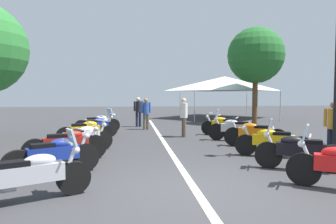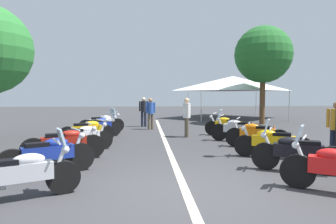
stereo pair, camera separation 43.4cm
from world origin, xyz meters
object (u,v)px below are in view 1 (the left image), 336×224
object	(u,v)px
roadside_tree_0	(256,56)
motorcycle_right_row_5	(224,125)
motorcycle_left_row_6	(98,123)
bystander_3	(184,114)
motorcycle_right_row_2	(272,141)
motorcycle_left_row_0	(31,175)
motorcycle_left_row_1	(54,155)
motorcycle_left_row_5	(96,127)
motorcycle_right_row_3	(255,134)
bystander_1	(146,111)
bystander_2	(334,124)
traffic_cone_0	(270,132)
motorcycle_left_row_2	(67,144)
motorcycle_right_row_1	(299,151)
bystander_0	(138,110)
motorcycle_left_row_4	(86,131)
motorcycle_right_row_4	(235,129)
motorcycle_left_row_3	(82,138)
event_tent	(225,84)

from	to	relation	value
roadside_tree_0	motorcycle_right_row_5	bearing A→B (deg)	144.47
motorcycle_left_row_6	bystander_3	distance (m)	4.13
motorcycle_left_row_6	roadside_tree_0	world-z (taller)	roadside_tree_0
motorcycle_right_row_2	motorcycle_left_row_0	bearing A→B (deg)	49.45
motorcycle_left_row_1	motorcycle_left_row_5	distance (m)	5.82
motorcycle_right_row_3	bystander_1	bearing A→B (deg)	-31.34
motorcycle_left_row_6	bystander_2	xyz separation A→B (m)	(-5.97, -7.45, 0.47)
traffic_cone_0	bystander_2	bearing A→B (deg)	-174.52
motorcycle_left_row_2	motorcycle_right_row_3	distance (m)	6.09
motorcycle_right_row_1	traffic_cone_0	xyz separation A→B (m)	(4.82, -1.62, -0.18)
traffic_cone_0	bystander_0	xyz separation A→B (m)	(5.21, 5.21, 0.67)
motorcycle_right_row_2	bystander_2	bearing A→B (deg)	-160.38
motorcycle_left_row_2	motorcycle_left_row_6	size ratio (longest dim) A/B	1.03
motorcycle_left_row_2	motorcycle_right_row_2	world-z (taller)	motorcycle_left_row_2
motorcycle_right_row_1	bystander_2	xyz separation A→B (m)	(1.46, -1.94, 0.46)
roadside_tree_0	motorcycle_right_row_2	bearing A→B (deg)	159.63
motorcycle_left_row_4	motorcycle_right_row_2	world-z (taller)	motorcycle_left_row_4
motorcycle_right_row_3	traffic_cone_0	xyz separation A→B (m)	(1.71, -1.38, -0.17)
motorcycle_right_row_1	traffic_cone_0	size ratio (longest dim) A/B	3.13
traffic_cone_0	motorcycle_left_row_6	bearing A→B (deg)	69.91
motorcycle_left_row_4	motorcycle_left_row_5	distance (m)	1.49
motorcycle_right_row_5	bystander_3	world-z (taller)	bystander_3
motorcycle_left_row_6	motorcycle_right_row_2	bearing A→B (deg)	-71.43
motorcycle_right_row_1	roadside_tree_0	size ratio (longest dim) A/B	0.32
motorcycle_right_row_2	motorcycle_right_row_3	size ratio (longest dim) A/B	1.05
motorcycle_left_row_6	motorcycle_right_row_4	xyz separation A→B (m)	(-2.96, -5.55, 0.01)
motorcycle_left_row_6	motorcycle_left_row_2	bearing A→B (deg)	-116.47
motorcycle_left_row_6	bystander_3	world-z (taller)	bystander_3
motorcycle_left_row_3	motorcycle_right_row_5	distance (m)	6.36
traffic_cone_0	bystander_1	xyz separation A→B (m)	(3.84, 4.85, 0.65)
motorcycle_left_row_4	motorcycle_right_row_2	bearing A→B (deg)	-49.68
bystander_3	roadside_tree_0	distance (m)	8.10
motorcycle_left_row_1	motorcycle_left_row_6	world-z (taller)	motorcycle_left_row_1
motorcycle_left_row_6	motorcycle_right_row_5	xyz separation A→B (m)	(-1.41, -5.59, -0.01)
motorcycle_left_row_3	bystander_0	bearing A→B (deg)	44.21
motorcycle_right_row_5	traffic_cone_0	size ratio (longest dim) A/B	3.08
roadside_tree_0	event_tent	world-z (taller)	roadside_tree_0
motorcycle_right_row_2	motorcycle_left_row_6	bearing A→B (deg)	-24.34
bystander_3	motorcycle_right_row_4	bearing A→B (deg)	139.34
motorcycle_right_row_4	bystander_0	distance (m)	6.66
motorcycle_right_row_1	bystander_3	world-z (taller)	bystander_3
bystander_0	roadside_tree_0	size ratio (longest dim) A/B	0.28
event_tent	motorcycle_left_row_4	bearing A→B (deg)	141.51
roadside_tree_0	event_tent	bearing A→B (deg)	6.14
bystander_3	motorcycle_right_row_5	bearing A→B (deg)	-177.24
bystander_0	bystander_2	distance (m)	10.21
motorcycle_left_row_0	motorcycle_left_row_5	xyz separation A→B (m)	(7.41, -0.17, 0.01)
roadside_tree_0	event_tent	xyz separation A→B (m)	(4.54, 0.49, -1.54)
bystander_1	roadside_tree_0	world-z (taller)	roadside_tree_0
motorcycle_left_row_1	bystander_0	world-z (taller)	bystander_0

